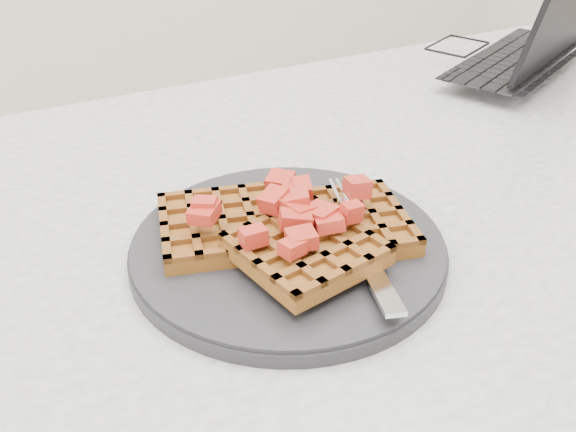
# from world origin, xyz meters

# --- Properties ---
(table) EXTENTS (1.20, 0.80, 0.75)m
(table) POSITION_xyz_m (0.00, 0.00, 0.64)
(table) COLOR silver
(table) RESTS_ON ground
(plate) EXTENTS (0.27, 0.27, 0.02)m
(plate) POSITION_xyz_m (-0.14, -0.03, 0.76)
(plate) COLOR black
(plate) RESTS_ON table
(waffles) EXTENTS (0.22, 0.20, 0.03)m
(waffles) POSITION_xyz_m (-0.14, -0.04, 0.78)
(waffles) COLOR brown
(waffles) RESTS_ON plate
(strawberry_pile) EXTENTS (0.15, 0.15, 0.02)m
(strawberry_pile) POSITION_xyz_m (-0.14, -0.03, 0.80)
(strawberry_pile) COLOR #980900
(strawberry_pile) RESTS_ON waffles
(fork) EXTENTS (0.08, 0.18, 0.02)m
(fork) POSITION_xyz_m (-0.10, -0.07, 0.77)
(fork) COLOR silver
(fork) RESTS_ON plate
(laptop) EXTENTS (0.35, 0.32, 0.21)m
(laptop) POSITION_xyz_m (0.36, 0.24, 0.79)
(laptop) COLOR black
(laptop) RESTS_ON table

